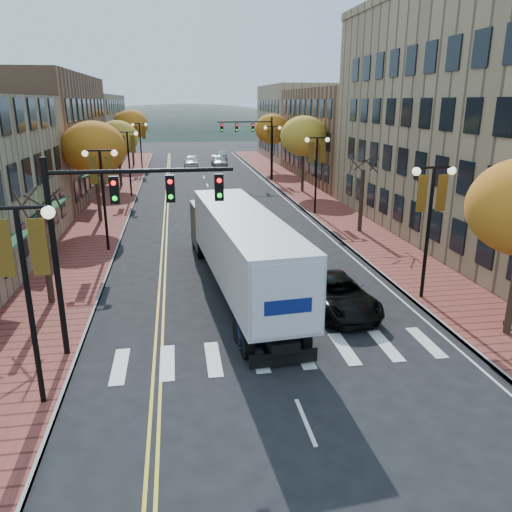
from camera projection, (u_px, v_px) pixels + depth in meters
name	position (u px, v px, depth m)	size (l,w,h in m)	color
ground	(290.00, 384.00, 16.00)	(200.00, 200.00, 0.00)	black
sidewalk_left	(113.00, 200.00, 45.25)	(4.00, 85.00, 0.15)	brown
sidewalk_right	(306.00, 194.00, 47.97)	(4.00, 85.00, 0.15)	brown
building_left_mid	(23.00, 137.00, 45.72)	(12.00, 24.00, 11.00)	brown
building_left_far	(74.00, 130.00, 69.51)	(12.00, 26.00, 9.50)	#9E8966
building_right_mid	(367.00, 135.00, 56.90)	(15.00, 24.00, 10.00)	brown
building_right_far	(315.00, 122.00, 77.49)	(15.00, 20.00, 11.00)	#9E8966
tree_left_a	(46.00, 257.00, 21.51)	(0.28, 0.28, 4.20)	#382619
tree_left_b	(94.00, 148.00, 35.64)	(4.48, 4.48, 7.21)	#382619
tree_left_c	(118.00, 138.00, 50.84)	(4.16, 4.16, 6.69)	#382619
tree_left_d	(131.00, 125.00, 67.64)	(4.61, 4.61, 7.42)	#382619
tree_right_b	(361.00, 201.00, 33.66)	(0.28, 0.28, 4.20)	#382619
tree_right_c	(304.00, 136.00, 47.79)	(4.48, 4.48, 7.21)	#382619
tree_right_d	(272.00, 129.00, 62.92)	(4.35, 4.35, 7.00)	#382619
lamp_left_a	(24.00, 269.00, 13.58)	(1.96, 0.36, 6.05)	black
lamp_left_b	(102.00, 181.00, 28.67)	(1.96, 0.36, 6.05)	black
lamp_left_c	(128.00, 151.00, 45.63)	(1.96, 0.36, 6.05)	black
lamp_left_d	(140.00, 137.00, 62.60)	(1.96, 0.36, 6.05)	black
lamp_right_a	(430.00, 207.00, 21.51)	(1.96, 0.36, 6.05)	black
lamp_right_b	(317.00, 160.00, 38.48)	(1.96, 0.36, 6.05)	black
lamp_right_c	(272.00, 142.00, 55.45)	(1.96, 0.36, 6.05)	black
traffic_mast_near	(112.00, 219.00, 16.53)	(6.10, 0.35, 7.00)	black
traffic_mast_far	(254.00, 137.00, 54.95)	(6.10, 0.34, 7.00)	black
semi_truck	(238.00, 243.00, 23.21)	(3.88, 16.15, 4.00)	black
navy_sedan	(253.00, 311.00, 19.71)	(1.54, 4.40, 1.45)	black
black_suv	(338.00, 294.00, 21.44)	(2.41, 5.22, 1.45)	black
car_far_white	(191.00, 161.00, 67.96)	(1.94, 4.81, 1.64)	white
car_far_silver	(219.00, 161.00, 69.07)	(1.87, 4.61, 1.34)	#A1A2A8
car_far_oncoming	(222.00, 155.00, 76.90)	(1.36, 3.89, 1.28)	#B7B8BF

